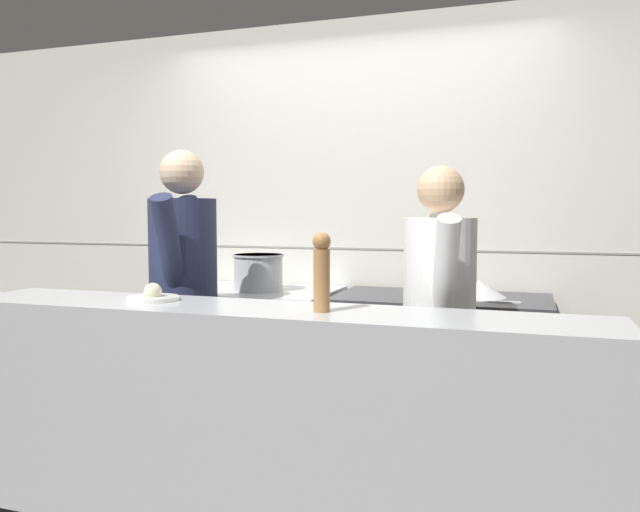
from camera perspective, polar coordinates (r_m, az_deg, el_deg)
wall_back_tiled at (r=4.03m, az=3.07°, el=2.84°), size 8.00×0.06×2.60m
oven_range at (r=3.95m, az=-6.53°, el=-9.56°), size 1.06×0.71×0.91m
prep_counter at (r=3.63m, az=10.99°, el=-10.88°), size 1.17×0.65×0.92m
pass_counter at (r=2.64m, az=-5.33°, el=-15.65°), size 2.72×0.45×1.00m
stock_pot at (r=3.79m, az=-5.66°, el=-1.42°), size 0.31×0.31×0.22m
mixing_bowl_steel at (r=3.56m, az=14.38°, el=-2.91°), size 0.29×0.29×0.09m
chefs_knife at (r=3.39m, az=14.51°, el=-3.93°), size 0.34×0.04×0.02m
plated_dish_main at (r=2.79m, az=-15.03°, el=-3.56°), size 0.22×0.22×0.08m
pepper_mill at (r=2.38m, az=0.16°, el=-1.32°), size 0.07×0.07×0.31m
chef_head_cook at (r=3.30m, az=-12.35°, el=-3.68°), size 0.42×0.74×1.70m
chef_sous at (r=2.88m, az=10.82°, el=-6.01°), size 0.39×0.69×1.59m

